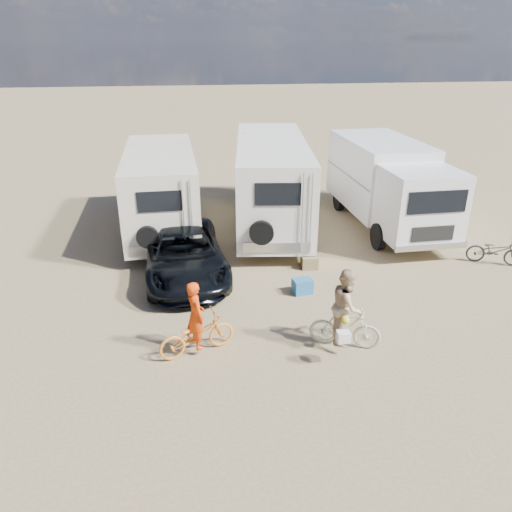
{
  "coord_description": "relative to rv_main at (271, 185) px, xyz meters",
  "views": [
    {
      "loc": [
        -3.69,
        -10.28,
        6.72
      ],
      "look_at": [
        -1.92,
        1.71,
        1.3
      ],
      "focal_mm": 34.31,
      "sensor_mm": 36.0,
      "label": 1
    }
  ],
  "objects": [
    {
      "name": "dark_suv",
      "position": [
        -3.39,
        -3.93,
        -0.92
      ],
      "size": [
        2.76,
        5.31,
        1.43
      ],
      "primitive_type": "imported",
      "rotation": [
        0.0,
        0.0,
        0.08
      ],
      "color": "black",
      "rests_on": "ground"
    },
    {
      "name": "ground",
      "position": [
        0.49,
        -7.47,
        -1.63
      ],
      "size": [
        140.0,
        140.0,
        0.0
      ],
      "primitive_type": "plane",
      "color": "#907B55",
      "rests_on": "ground"
    },
    {
      "name": "rv_left",
      "position": [
        -4.11,
        -0.16,
        -0.12
      ],
      "size": [
        2.61,
        6.73,
        3.03
      ],
      "primitive_type": null,
      "rotation": [
        0.0,
        0.0,
        0.03
      ],
      "color": "white",
      "rests_on": "ground"
    },
    {
      "name": "bike_woman",
      "position": [
        0.3,
        -8.38,
        -1.13
      ],
      "size": [
        1.73,
        1.06,
        1.0
      ],
      "primitive_type": "imported",
      "rotation": [
        0.0,
        0.0,
        1.19
      ],
      "color": "#B4BAA0",
      "rests_on": "ground"
    },
    {
      "name": "crate",
      "position": [
        0.54,
        -4.01,
        -1.43
      ],
      "size": [
        0.53,
        0.53,
        0.4
      ],
      "primitive_type": "cube",
      "rotation": [
        0.0,
        0.0,
        -0.06
      ],
      "color": "olive",
      "rests_on": "ground"
    },
    {
      "name": "rv_main",
      "position": [
        0.0,
        0.0,
        0.0
      ],
      "size": [
        3.52,
        8.27,
        3.27
      ],
      "primitive_type": null,
      "rotation": [
        0.0,
        0.0,
        -0.13
      ],
      "color": "silver",
      "rests_on": "ground"
    },
    {
      "name": "bike_parked",
      "position": [
        6.53,
        -4.59,
        -1.18
      ],
      "size": [
        1.81,
        1.27,
        0.9
      ],
      "primitive_type": "imported",
      "rotation": [
        0.0,
        0.0,
        1.13
      ],
      "color": "#252825",
      "rests_on": "ground"
    },
    {
      "name": "cooler",
      "position": [
        -0.07,
        -5.65,
        -1.42
      ],
      "size": [
        0.59,
        0.47,
        0.43
      ],
      "primitive_type": "cube",
      "rotation": [
        0.0,
        0.0,
        0.16
      ],
      "color": "#26669C",
      "rests_on": "ground"
    },
    {
      "name": "box_truck",
      "position": [
        4.38,
        -0.72,
        -0.06
      ],
      "size": [
        2.73,
        7.17,
        3.14
      ],
      "primitive_type": null,
      "rotation": [
        0.0,
        0.0,
        0.02
      ],
      "color": "silver",
      "rests_on": "ground"
    },
    {
      "name": "bike_man",
      "position": [
        -3.16,
        -8.14,
        -1.15
      ],
      "size": [
        1.93,
        1.2,
        0.96
      ],
      "primitive_type": "imported",
      "rotation": [
        0.0,
        0.0,
        1.91
      ],
      "color": "orange",
      "rests_on": "ground"
    },
    {
      "name": "rider_woman",
      "position": [
        0.3,
        -8.38,
        -0.72
      ],
      "size": [
        0.97,
        1.08,
        1.83
      ],
      "primitive_type": "imported",
      "rotation": [
        0.0,
        0.0,
        1.19
      ],
      "color": "tan",
      "rests_on": "ground"
    },
    {
      "name": "rider_man",
      "position": [
        -3.16,
        -8.14,
        -0.81
      ],
      "size": [
        0.57,
        0.7,
        1.65
      ],
      "primitive_type": "imported",
      "rotation": [
        0.0,
        0.0,
        1.91
      ],
      "color": "#DB3D0B",
      "rests_on": "ground"
    }
  ]
}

